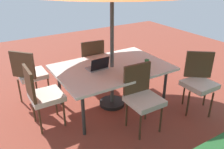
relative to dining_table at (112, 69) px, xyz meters
name	(u,v)px	position (x,y,z in m)	size (l,w,h in m)	color
ground_plane	(112,105)	(0.00, 0.00, -0.69)	(10.00, 10.00, 0.02)	brown
dining_table	(112,69)	(0.00, 0.00, 0.00)	(1.83, 1.26, 0.73)	white
chair_north	(142,95)	(-0.04, 0.76, -0.13)	(0.46, 0.47, 0.98)	silver
chair_south	(91,60)	(-0.02, -0.83, -0.13)	(0.48, 0.49, 0.98)	silver
chair_northwest	(199,79)	(-1.15, 0.85, -0.13)	(0.58, 0.58, 0.98)	silver
chair_east	(42,94)	(1.18, -0.03, -0.13)	(0.46, 0.46, 0.98)	silver
chair_southeast	(30,73)	(1.14, -0.87, -0.13)	(0.59, 0.59, 0.98)	silver
laptop	(98,67)	(0.25, -0.02, 0.09)	(0.33, 0.26, 0.21)	gray
cup	(147,63)	(-0.50, 0.28, 0.10)	(0.07, 0.07, 0.12)	#286B33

